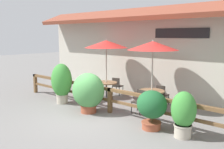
{
  "coord_description": "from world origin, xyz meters",
  "views": [
    {
      "loc": [
        6.1,
        -5.79,
        2.91
      ],
      "look_at": [
        -0.35,
        1.56,
        1.37
      ],
      "focal_mm": 40.0,
      "sensor_mm": 36.0,
      "label": 1
    }
  ],
  "objects_px": {
    "dining_table_near": "(106,85)",
    "potted_plant_broad_leaf": "(88,91)",
    "chair_middle_streetside": "(140,100)",
    "potted_plant_tall_tropical": "(62,82)",
    "patio_umbrella_near": "(106,44)",
    "dining_table_middle": "(152,94)",
    "potted_plant_small_flowering": "(152,107)",
    "chair_middle_wallside": "(162,94)",
    "chair_near_streetside": "(95,91)",
    "potted_plant_entrance_palm": "(183,113)",
    "patio_umbrella_middle": "(153,46)",
    "chair_near_wallside": "(117,85)"
  },
  "relations": [
    {
      "from": "chair_near_wallside",
      "to": "chair_middle_streetside",
      "type": "relative_size",
      "value": 1.0
    },
    {
      "from": "potted_plant_small_flowering",
      "to": "chair_near_streetside",
      "type": "bearing_deg",
      "value": 162.19
    },
    {
      "from": "chair_middle_streetside",
      "to": "potted_plant_broad_leaf",
      "type": "bearing_deg",
      "value": -139.27
    },
    {
      "from": "dining_table_near",
      "to": "potted_plant_broad_leaf",
      "type": "bearing_deg",
      "value": -64.31
    },
    {
      "from": "potted_plant_entrance_palm",
      "to": "potted_plant_tall_tropical",
      "type": "height_order",
      "value": "potted_plant_tall_tropical"
    },
    {
      "from": "dining_table_near",
      "to": "chair_middle_streetside",
      "type": "distance_m",
      "value": 2.63
    },
    {
      "from": "chair_near_streetside",
      "to": "potted_plant_tall_tropical",
      "type": "xyz_separation_m",
      "value": [
        -0.85,
        -1.16,
        0.46
      ]
    },
    {
      "from": "dining_table_near",
      "to": "chair_near_streetside",
      "type": "bearing_deg",
      "value": -87.09
    },
    {
      "from": "dining_table_near",
      "to": "chair_near_streetside",
      "type": "distance_m",
      "value": 0.81
    },
    {
      "from": "chair_middle_streetside",
      "to": "dining_table_near",
      "type": "bearing_deg",
      "value": 161.3
    },
    {
      "from": "chair_middle_wallside",
      "to": "potted_plant_broad_leaf",
      "type": "relative_size",
      "value": 0.56
    },
    {
      "from": "chair_near_wallside",
      "to": "potted_plant_tall_tropical",
      "type": "distance_m",
      "value": 2.91
    },
    {
      "from": "dining_table_near",
      "to": "potted_plant_broad_leaf",
      "type": "height_order",
      "value": "potted_plant_broad_leaf"
    },
    {
      "from": "potted_plant_tall_tropical",
      "to": "potted_plant_broad_leaf",
      "type": "bearing_deg",
      "value": -4.84
    },
    {
      "from": "chair_near_streetside",
      "to": "patio_umbrella_middle",
      "type": "relative_size",
      "value": 0.31
    },
    {
      "from": "chair_middle_streetside",
      "to": "potted_plant_tall_tropical",
      "type": "height_order",
      "value": "potted_plant_tall_tropical"
    },
    {
      "from": "patio_umbrella_near",
      "to": "dining_table_middle",
      "type": "distance_m",
      "value": 3.19
    },
    {
      "from": "patio_umbrella_near",
      "to": "dining_table_near",
      "type": "distance_m",
      "value": 1.91
    },
    {
      "from": "chair_middle_wallside",
      "to": "potted_plant_entrance_palm",
      "type": "height_order",
      "value": "potted_plant_entrance_palm"
    },
    {
      "from": "patio_umbrella_middle",
      "to": "dining_table_middle",
      "type": "xyz_separation_m",
      "value": [
        0.0,
        -0.0,
        -1.91
      ]
    },
    {
      "from": "chair_middle_streetside",
      "to": "potted_plant_broad_leaf",
      "type": "xyz_separation_m",
      "value": [
        -1.47,
        -1.26,
        0.34
      ]
    },
    {
      "from": "potted_plant_broad_leaf",
      "to": "chair_near_streetside",
      "type": "bearing_deg",
      "value": 126.67
    },
    {
      "from": "potted_plant_small_flowering",
      "to": "chair_middle_wallside",
      "type": "bearing_deg",
      "value": 113.7
    },
    {
      "from": "patio_umbrella_near",
      "to": "patio_umbrella_middle",
      "type": "xyz_separation_m",
      "value": [
        2.55,
        -0.12,
        0.0
      ]
    },
    {
      "from": "dining_table_near",
      "to": "patio_umbrella_middle",
      "type": "distance_m",
      "value": 3.19
    },
    {
      "from": "patio_umbrella_near",
      "to": "potted_plant_tall_tropical",
      "type": "height_order",
      "value": "patio_umbrella_near"
    },
    {
      "from": "chair_middle_streetside",
      "to": "chair_near_wallside",
      "type": "bearing_deg",
      "value": 146.75
    },
    {
      "from": "patio_umbrella_middle",
      "to": "chair_middle_streetside",
      "type": "height_order",
      "value": "patio_umbrella_middle"
    },
    {
      "from": "chair_near_streetside",
      "to": "chair_near_wallside",
      "type": "height_order",
      "value": "same"
    },
    {
      "from": "chair_near_wallside",
      "to": "potted_plant_broad_leaf",
      "type": "xyz_separation_m",
      "value": [
        1.03,
        -2.91,
        0.34
      ]
    },
    {
      "from": "patio_umbrella_near",
      "to": "potted_plant_entrance_palm",
      "type": "bearing_deg",
      "value": -22.22
    },
    {
      "from": "patio_umbrella_near",
      "to": "patio_umbrella_middle",
      "type": "distance_m",
      "value": 2.56
    },
    {
      "from": "chair_middle_wallside",
      "to": "potted_plant_broad_leaf",
      "type": "xyz_separation_m",
      "value": [
        -1.58,
        -2.73,
        0.34
      ]
    },
    {
      "from": "patio_umbrella_near",
      "to": "dining_table_middle",
      "type": "bearing_deg",
      "value": -2.59
    },
    {
      "from": "patio_umbrella_middle",
      "to": "chair_middle_wallside",
      "type": "height_order",
      "value": "patio_umbrella_middle"
    },
    {
      "from": "dining_table_near",
      "to": "patio_umbrella_middle",
      "type": "bearing_deg",
      "value": -2.59
    },
    {
      "from": "potted_plant_tall_tropical",
      "to": "chair_middle_streetside",
      "type": "bearing_deg",
      "value": 18.61
    },
    {
      "from": "chair_middle_wallside",
      "to": "potted_plant_tall_tropical",
      "type": "bearing_deg",
      "value": 34.18
    },
    {
      "from": "chair_near_streetside",
      "to": "chair_middle_wallside",
      "type": "height_order",
      "value": "same"
    },
    {
      "from": "dining_table_middle",
      "to": "potted_plant_broad_leaf",
      "type": "relative_size",
      "value": 0.67
    },
    {
      "from": "patio_umbrella_near",
      "to": "chair_near_wallside",
      "type": "bearing_deg",
      "value": 91.2
    },
    {
      "from": "chair_near_streetside",
      "to": "potted_plant_small_flowering",
      "type": "xyz_separation_m",
      "value": [
        3.7,
        -1.19,
        0.24
      ]
    },
    {
      "from": "potted_plant_broad_leaf",
      "to": "potted_plant_entrance_palm",
      "type": "relative_size",
      "value": 1.12
    },
    {
      "from": "chair_middle_wallside",
      "to": "potted_plant_entrance_palm",
      "type": "distance_m",
      "value": 3.37
    },
    {
      "from": "patio_umbrella_near",
      "to": "chair_near_wallside",
      "type": "xyz_separation_m",
      "value": [
        -0.02,
        0.8,
        -2.03
      ]
    },
    {
      "from": "dining_table_near",
      "to": "chair_middle_streetside",
      "type": "bearing_deg",
      "value": -18.81
    },
    {
      "from": "chair_middle_streetside",
      "to": "potted_plant_entrance_palm",
      "type": "distance_m",
      "value": 2.54
    },
    {
      "from": "dining_table_middle",
      "to": "chair_middle_streetside",
      "type": "bearing_deg",
      "value": -94.94
    },
    {
      "from": "chair_middle_streetside",
      "to": "potted_plant_entrance_palm",
      "type": "xyz_separation_m",
      "value": [
        2.28,
        -1.1,
        0.25
      ]
    },
    {
      "from": "chair_near_streetside",
      "to": "dining_table_middle",
      "type": "distance_m",
      "value": 2.61
    }
  ]
}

